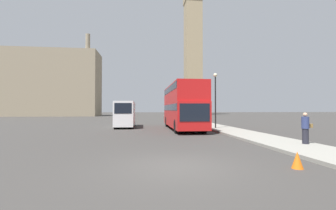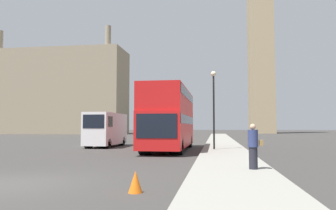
{
  "view_description": "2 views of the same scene",
  "coord_description": "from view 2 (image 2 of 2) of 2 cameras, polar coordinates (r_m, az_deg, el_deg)",
  "views": [
    {
      "loc": [
        -1.1,
        -7.51,
        1.92
      ],
      "look_at": [
        1.38,
        14.79,
        2.37
      ],
      "focal_mm": 24.0,
      "sensor_mm": 36.0,
      "label": 1
    },
    {
      "loc": [
        5.89,
        -8.83,
        1.66
      ],
      "look_at": [
        1.35,
        22.46,
        3.74
      ],
      "focal_mm": 35.0,
      "sensor_mm": 36.0,
      "label": 2
    }
  ],
  "objects": [
    {
      "name": "ground_plane",
      "position": [
        10.74,
        -25.73,
        -12.3
      ],
      "size": [
        300.0,
        300.0,
        0.0
      ],
      "primitive_type": "plane",
      "color": "#383533"
    },
    {
      "name": "sidewalk_strip",
      "position": [
        8.99,
        12.2,
        -13.85
      ],
      "size": [
        2.94,
        120.0,
        0.15
      ],
      "color": "gray",
      "rests_on": "ground_plane"
    },
    {
      "name": "clock_tower",
      "position": [
        87.07,
        15.7,
        15.3
      ],
      "size": [
        6.26,
        6.43,
        58.3
      ],
      "color": "tan",
      "rests_on": "ground_plane"
    },
    {
      "name": "building_block_distant",
      "position": [
        78.91,
        -18.15,
        2.13
      ],
      "size": [
        29.53,
        10.24,
        23.09
      ],
      "color": "gray",
      "rests_on": "ground_plane"
    },
    {
      "name": "red_double_decker_bus",
      "position": [
        22.98,
        0.27,
        -2.03
      ],
      "size": [
        2.63,
        10.31,
        4.21
      ],
      "color": "red",
      "rests_on": "ground_plane"
    },
    {
      "name": "white_van",
      "position": [
        27.32,
        -10.78,
        -4.1
      ],
      "size": [
        1.96,
        5.75,
        2.74
      ],
      "color": "white",
      "rests_on": "ground_plane"
    },
    {
      "name": "pedestrian",
      "position": [
        12.13,
        14.64,
        -6.99
      ],
      "size": [
        0.52,
        0.36,
        1.61
      ],
      "color": "#23232D",
      "rests_on": "sidewalk_strip"
    },
    {
      "name": "street_lamp",
      "position": [
        22.24,
        7.96,
        1.39
      ],
      "size": [
        0.36,
        0.36,
        5.25
      ],
      "color": "black",
      "rests_on": "sidewalk_strip"
    },
    {
      "name": "traffic_cone",
      "position": [
        8.48,
        -5.69,
        -13.16
      ],
      "size": [
        0.36,
        0.36,
        0.55
      ],
      "color": "orange",
      "rests_on": "ground_plane"
    }
  ]
}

